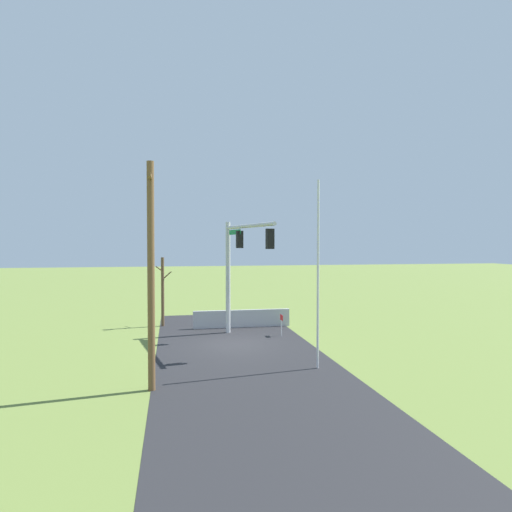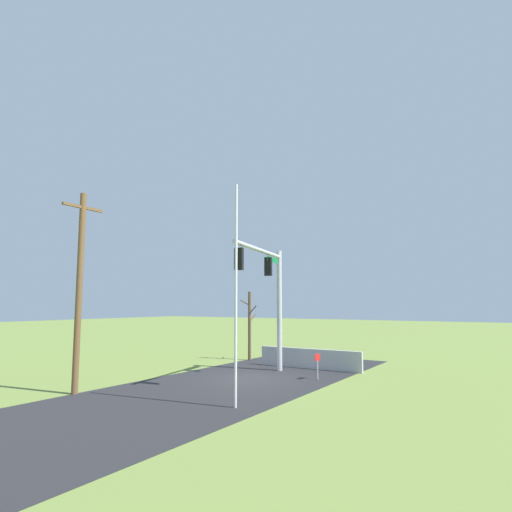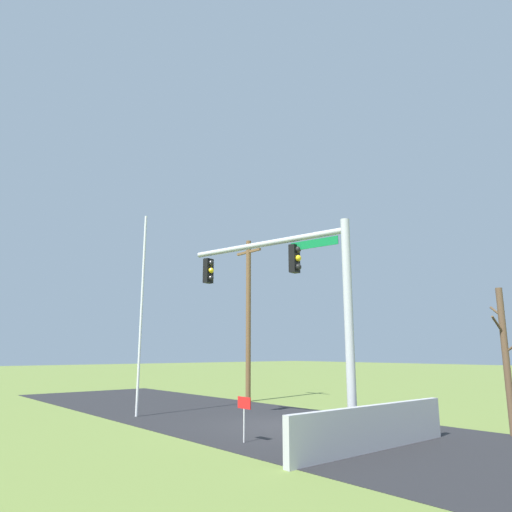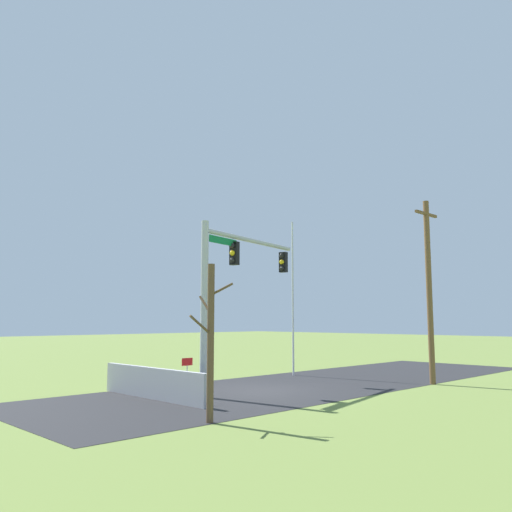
# 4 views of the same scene
# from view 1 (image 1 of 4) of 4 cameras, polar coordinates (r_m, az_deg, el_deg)

# --- Properties ---
(ground_plane) EXTENTS (160.00, 160.00, 0.00)m
(ground_plane) POSITION_cam_1_polar(r_m,az_deg,el_deg) (24.11, -2.81, -11.19)
(ground_plane) COLOR olive
(road_surface) EXTENTS (28.00, 8.00, 0.01)m
(road_surface) POSITION_cam_1_polar(r_m,az_deg,el_deg) (20.27, -1.21, -13.66)
(road_surface) COLOR #232326
(road_surface) RESTS_ON ground_plane
(sidewalk_corner) EXTENTS (6.00, 6.00, 0.01)m
(sidewalk_corner) POSITION_cam_1_polar(r_m,az_deg,el_deg) (28.05, -3.84, -9.35)
(sidewalk_corner) COLOR #B7B5AD
(sidewalk_corner) RESTS_ON ground_plane
(retaining_fence) EXTENTS (0.20, 6.17, 1.12)m
(retaining_fence) POSITION_cam_1_polar(r_m,az_deg,el_deg) (28.59, -1.81, -8.01)
(retaining_fence) COLOR #A8A8AD
(retaining_fence) RESTS_ON ground_plane
(signal_mast) EXTENTS (6.49, 1.61, 6.61)m
(signal_mast) POSITION_cam_1_polar(r_m,az_deg,el_deg) (24.94, -2.29, -0.08)
(signal_mast) COLOR #B2B5BA
(signal_mast) RESTS_ON ground_plane
(flagpole) EXTENTS (0.10, 0.10, 8.04)m
(flagpole) POSITION_cam_1_polar(r_m,az_deg,el_deg) (19.14, 7.93, -2.37)
(flagpole) COLOR silver
(flagpole) RESTS_ON ground_plane
(utility_pole) EXTENTS (1.90, 0.26, 8.31)m
(utility_pole) POSITION_cam_1_polar(r_m,az_deg,el_deg) (16.56, -13.27, -2.00)
(utility_pole) COLOR brown
(utility_pole) RESTS_ON ground_plane
(bare_tree) EXTENTS (1.27, 1.02, 4.44)m
(bare_tree) POSITION_cam_1_polar(r_m,az_deg,el_deg) (29.41, -11.84, -4.38)
(bare_tree) COLOR brown
(bare_tree) RESTS_ON ground_plane
(open_sign) EXTENTS (0.56, 0.04, 1.22)m
(open_sign) POSITION_cam_1_polar(r_m,az_deg,el_deg) (26.01, 3.28, -8.20)
(open_sign) COLOR silver
(open_sign) RESTS_ON ground_plane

